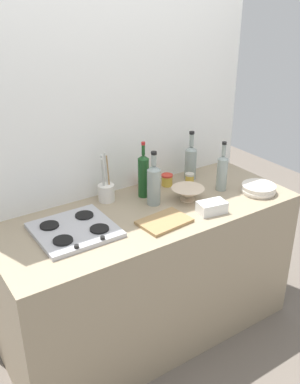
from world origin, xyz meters
The scene contains 16 objects.
ground_plane centered at (0.00, 0.00, 0.00)m, with size 6.00×6.00×0.00m, color #6B6056.
counter_block centered at (0.00, 0.00, 0.45)m, with size 1.80×0.70×0.90m, color tan.
backsplash_panel centered at (0.00, 0.38, 1.11)m, with size 1.90×0.06×2.22m, color white.
stovetop_hob centered at (-0.46, 0.02, 0.91)m, with size 0.41×0.40×0.04m.
plate_stack centered at (0.70, -0.17, 0.93)m, with size 0.22×0.22×0.05m.
wine_bottle_leftmost centered at (0.48, 0.24, 1.02)m, with size 0.08×0.08×0.33m.
wine_bottle_mid_left centered at (0.07, 0.06, 1.03)m, with size 0.08×0.08×0.33m.
wine_bottle_mid_right centered at (0.54, -0.01, 1.02)m, with size 0.07×0.07×0.32m.
wine_bottle_rightmost centered at (0.08, 0.18, 1.04)m, with size 0.07×0.07×0.35m.
mixing_bowl centered at (0.27, -0.01, 0.94)m, with size 0.20×0.20×0.08m.
butter_dish centered at (0.28, -0.21, 0.93)m, with size 0.16×0.10×0.07m, color white.
utensil_crock centered at (-0.14, 0.26, 0.97)m, with size 0.10×0.10×0.30m.
condiment_jar_front centered at (0.29, 0.23, 0.94)m, with size 0.07×0.07×0.08m.
condiment_jar_rear centered at (0.14, 0.28, 0.94)m, with size 0.06×0.06×0.08m.
condiment_jar_spare centered at (0.40, 0.14, 0.94)m, with size 0.06×0.06×0.09m.
cutting_board centered at (-0.01, -0.16, 0.91)m, with size 0.27×0.19×0.02m, color #9E7A4C.
Camera 1 is at (-1.23, -1.84, 2.08)m, focal length 40.66 mm.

